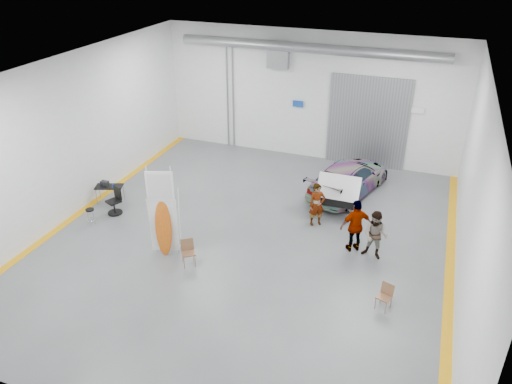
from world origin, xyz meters
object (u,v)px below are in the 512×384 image
(person_c, at_px, (356,226))
(surfboard_display, at_px, (161,220))
(shop_stool, at_px, (91,217))
(person_b, at_px, (376,235))
(person_a, at_px, (317,205))
(folding_chair_far, at_px, (383,301))
(office_chair, at_px, (115,202))
(folding_chair_near, at_px, (189,257))
(sedan_car, at_px, (349,178))
(work_table, at_px, (108,186))

(person_c, xyz_separation_m, surfboard_display, (-6.06, -2.47, 0.36))
(shop_stool, bearing_deg, person_b, 8.41)
(person_a, xyz_separation_m, folding_chair_far, (3.00, -3.91, -0.59))
(person_c, relative_size, surfboard_display, 0.59)
(office_chair, bearing_deg, folding_chair_near, -2.19)
(folding_chair_near, bearing_deg, sedan_car, 24.34)
(work_table, bearing_deg, folding_chair_near, -28.97)
(person_a, distance_m, work_table, 8.43)
(person_c, relative_size, work_table, 1.60)
(sedan_car, relative_size, work_table, 3.93)
(person_c, bearing_deg, person_b, 128.58)
(sedan_car, distance_m, folding_chair_far, 7.30)
(surfboard_display, bearing_deg, folding_chair_far, -20.37)
(shop_stool, bearing_deg, person_c, 10.26)
(sedan_car, xyz_separation_m, work_table, (-8.97, -4.11, -0.00))
(person_a, height_order, folding_chair_far, person_a)
(person_a, xyz_separation_m, folding_chair_near, (-3.30, -3.94, -0.56))
(person_c, bearing_deg, work_table, -34.63)
(sedan_car, bearing_deg, shop_stool, 50.80)
(sedan_car, height_order, office_chair, sedan_car)
(sedan_car, distance_m, person_c, 4.29)
(surfboard_display, distance_m, work_table, 4.71)
(sedan_car, height_order, surfboard_display, surfboard_display)
(surfboard_display, height_order, work_table, surfboard_display)
(surfboard_display, bearing_deg, person_b, 0.06)
(shop_stool, relative_size, office_chair, 0.59)
(sedan_car, bearing_deg, person_c, 120.09)
(folding_chair_near, height_order, work_table, folding_chair_near)
(person_a, relative_size, office_chair, 1.56)
(work_table, bearing_deg, surfboard_display, -32.60)
(shop_stool, bearing_deg, folding_chair_near, -12.44)
(person_c, relative_size, office_chair, 1.79)
(person_a, height_order, shop_stool, person_a)
(sedan_car, relative_size, folding_chair_near, 5.33)
(surfboard_display, bearing_deg, sedan_car, 34.37)
(work_table, bearing_deg, sedan_car, 24.59)
(surfboard_display, relative_size, folding_chair_far, 4.04)
(person_c, distance_m, office_chair, 9.24)
(folding_chair_near, bearing_deg, shop_stool, 131.48)
(person_c, xyz_separation_m, folding_chair_far, (1.36, -2.73, -0.71))
(office_chair, bearing_deg, folding_chair_far, 12.73)
(surfboard_display, height_order, shop_stool, surfboard_display)
(folding_chair_far, bearing_deg, person_b, 124.25)
(person_b, xyz_separation_m, shop_stool, (-10.26, -1.52, -0.55))
(sedan_car, distance_m, surfboard_display, 8.34)
(sedan_car, xyz_separation_m, shop_stool, (-8.53, -5.88, -0.37))
(folding_chair_near, xyz_separation_m, office_chair, (-4.25, 2.06, 0.20))
(sedan_car, bearing_deg, office_chair, 46.85)
(person_b, xyz_separation_m, folding_chair_far, (0.66, -2.51, -0.61))
(folding_chair_near, height_order, shop_stool, folding_chair_near)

